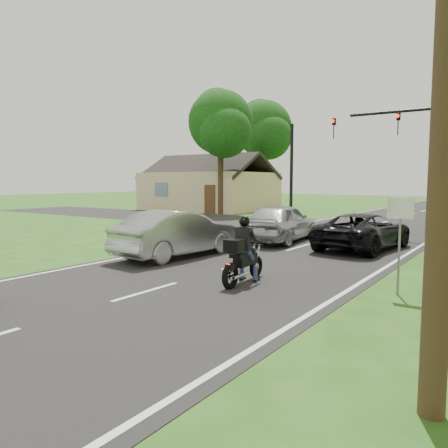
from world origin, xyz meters
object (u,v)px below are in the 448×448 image
Objects in this scene: dark_suv at (364,231)px; silver_sedan at (178,233)px; sign_white at (400,222)px; silver_suv at (281,222)px; traffic_signal at (430,143)px; motorcycle_rider at (243,257)px.

silver_sedan is at bearing 53.37° from dark_suv.
sign_white reaches higher than silver_sedan.
silver_suv is 8.60m from sign_white.
sign_white is at bearing 118.84° from dark_suv.
traffic_signal is at bearing -98.05° from dark_suv.
traffic_signal is at bearing 76.69° from motorcycle_rider.
traffic_signal is (2.00, 12.06, 3.48)m from motorcycle_rider.
motorcycle_rider reaches higher than dark_suv.
motorcycle_rider is at bearing -162.75° from sign_white.
silver_sedan is (-3.78, 2.02, 0.11)m from motorcycle_rider.
silver_suv is (-3.44, 0.09, 0.13)m from dark_suv.
silver_suv is at bearing 106.50° from motorcycle_rider.
silver_suv is at bearing 4.04° from dark_suv.
sign_white is at bearing -82.95° from traffic_signal.
traffic_signal is 11.39m from sign_white.
dark_suv is at bearing 113.26° from sign_white.
motorcycle_rider is 12.71m from traffic_signal.
motorcycle_rider is 0.42× the size of silver_sedan.
sign_white reaches higher than dark_suv.
silver_sedan is 2.17× the size of sign_white.
dark_suv is at bearing 173.39° from silver_suv.
silver_sedan is 12.06m from traffic_signal.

